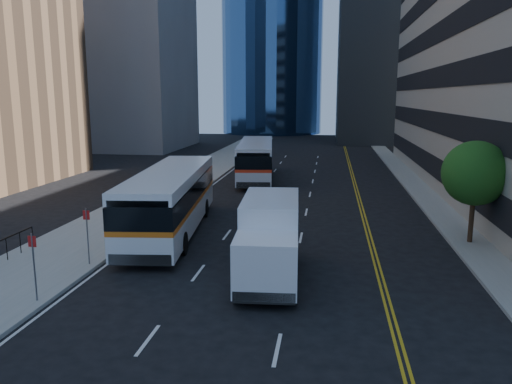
# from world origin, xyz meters

# --- Properties ---
(ground) EXTENTS (160.00, 160.00, 0.00)m
(ground) POSITION_xyz_m (0.00, 0.00, 0.00)
(ground) COLOR black
(ground) RESTS_ON ground
(sidewalk_west) EXTENTS (5.00, 90.00, 0.15)m
(sidewalk_west) POSITION_xyz_m (-10.50, 25.00, 0.07)
(sidewalk_west) COLOR gray
(sidewalk_west) RESTS_ON ground
(sidewalk_east) EXTENTS (2.00, 90.00, 0.15)m
(sidewalk_east) POSITION_xyz_m (9.00, 25.00, 0.07)
(sidewalk_east) COLOR gray
(sidewalk_east) RESTS_ON ground
(midrise_west) EXTENTS (18.00, 18.00, 35.00)m
(midrise_west) POSITION_xyz_m (-28.00, 52.00, 17.50)
(midrise_west) COLOR gray
(midrise_west) RESTS_ON ground
(street_tree) EXTENTS (3.20, 3.20, 5.10)m
(street_tree) POSITION_xyz_m (9.00, 8.00, 3.64)
(street_tree) COLOR #332114
(street_tree) RESTS_ON sidewalk_east
(bus_front) EXTENTS (4.34, 13.56, 3.44)m
(bus_front) POSITION_xyz_m (-6.60, 8.11, 1.88)
(bus_front) COLOR white
(bus_front) RESTS_ON ground
(bus_rear) EXTENTS (4.33, 13.33, 3.38)m
(bus_rear) POSITION_xyz_m (-4.63, 26.44, 1.84)
(bus_rear) COLOR silver
(bus_rear) RESTS_ON ground
(box_truck) EXTENTS (2.71, 6.82, 3.20)m
(box_truck) POSITION_xyz_m (-0.45, 1.93, 1.69)
(box_truck) COLOR white
(box_truck) RESTS_ON ground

